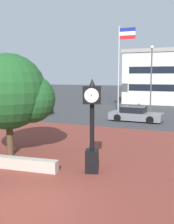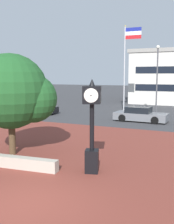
# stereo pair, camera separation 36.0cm
# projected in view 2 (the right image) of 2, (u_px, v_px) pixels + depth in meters

# --- Properties ---
(ground_plane) EXTENTS (200.00, 200.00, 0.00)m
(ground_plane) POSITION_uv_depth(u_px,v_px,m) (25.00, 203.00, 8.59)
(ground_plane) COLOR #38383A
(plaza_brick_paving) EXTENTS (44.00, 17.22, 0.01)m
(plaza_brick_paving) POSITION_uv_depth(u_px,v_px,m) (86.00, 162.00, 12.74)
(plaza_brick_paving) COLOR brown
(plaza_brick_paving) RESTS_ON ground
(planter_wall) EXTENTS (3.22, 0.74, 0.50)m
(planter_wall) POSITION_uv_depth(u_px,v_px,m) (23.00, 163.00, 11.76)
(planter_wall) COLOR #ADA393
(planter_wall) RESTS_ON ground
(street_clock) EXTENTS (0.88, 0.89, 3.86)m
(street_clock) POSITION_uv_depth(u_px,v_px,m) (92.00, 123.00, 11.08)
(street_clock) COLOR black
(street_clock) RESTS_ON ground
(plaza_tree) EXTENTS (4.01, 3.73, 5.07)m
(plaza_tree) POSITION_uv_depth(u_px,v_px,m) (15.00, 93.00, 13.56)
(plaza_tree) COLOR #4C3823
(plaza_tree) RESTS_ON ground
(car_street_near) EXTENTS (4.21, 1.92, 1.28)m
(car_street_near) POSITION_uv_depth(u_px,v_px,m) (38.00, 108.00, 28.77)
(car_street_near) COLOR black
(car_street_near) RESTS_ON ground
(car_street_mid) EXTENTS (4.62, 2.01, 1.28)m
(car_street_mid) POSITION_uv_depth(u_px,v_px,m) (140.00, 115.00, 23.86)
(car_street_mid) COLOR slate
(car_street_mid) RESTS_ON ground
(flagpole_primary) EXTENTS (1.83, 0.14, 9.28)m
(flagpole_primary) POSITION_uv_depth(u_px,v_px,m) (127.00, 60.00, 29.48)
(flagpole_primary) COLOR silver
(flagpole_primary) RESTS_ON ground
(street_lamp_post) EXTENTS (0.36, 0.36, 6.95)m
(street_lamp_post) POSITION_uv_depth(u_px,v_px,m) (157.00, 73.00, 27.35)
(street_lamp_post) COLOR #4C4C51
(street_lamp_post) RESTS_ON ground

